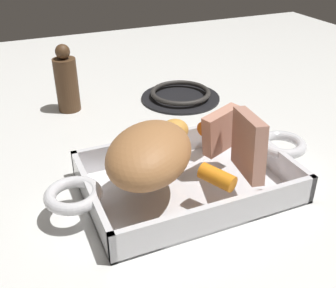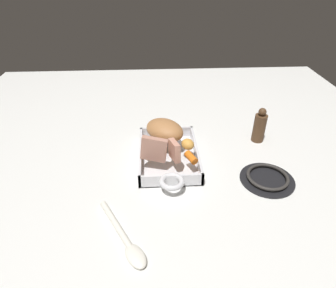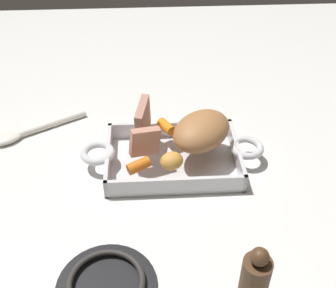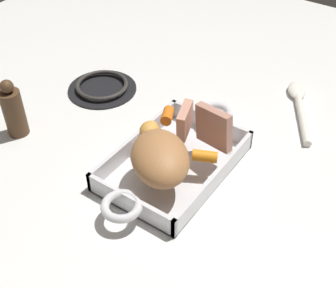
{
  "view_description": "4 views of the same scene",
  "coord_description": "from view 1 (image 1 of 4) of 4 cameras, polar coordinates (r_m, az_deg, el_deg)",
  "views": [
    {
      "loc": [
        0.22,
        0.43,
        0.35
      ],
      "look_at": [
        0.02,
        -0.02,
        0.07
      ],
      "focal_mm": 43.31,
      "sensor_mm": 36.0,
      "label": 1
    },
    {
      "loc": [
        -0.81,
        0.05,
        0.6
      ],
      "look_at": [
        0.0,
        0.0,
        0.06
      ],
      "focal_mm": 31.0,
      "sensor_mm": 36.0,
      "label": 2
    },
    {
      "loc": [
        -0.05,
        -0.7,
        0.63
      ],
      "look_at": [
        -0.01,
        -0.01,
        0.06
      ],
      "focal_mm": 44.88,
      "sensor_mm": 36.0,
      "label": 3
    },
    {
      "loc": [
        0.55,
        0.37,
        0.64
      ],
      "look_at": [
        0.02,
        0.0,
        0.08
      ],
      "focal_mm": 48.36,
      "sensor_mm": 36.0,
      "label": 4
    }
  ],
  "objects": [
    {
      "name": "baby_carrot_southeast",
      "position": [
        0.65,
        6.15,
        2.6
      ],
      "size": [
        0.05,
        0.04,
        0.03
      ],
      "primitive_type": "cylinder",
      "rotation": [
        1.47,
        0.0,
        2.02
      ],
      "color": "orange",
      "rests_on": "roasting_dish"
    },
    {
      "name": "stove_burner_rear",
      "position": [
        0.89,
        1.77,
        6.89
      ],
      "size": [
        0.17,
        0.17,
        0.02
      ],
      "color": "black",
      "rests_on": "ground_plane"
    },
    {
      "name": "baby_carrot_southwest",
      "position": [
        0.53,
        6.92,
        -4.66
      ],
      "size": [
        0.04,
        0.05,
        0.03
      ],
      "primitive_type": "cylinder",
      "rotation": [
        1.5,
        0.0,
        0.5
      ],
      "color": "orange",
      "rests_on": "roasting_dish"
    },
    {
      "name": "potato_golden_small",
      "position": [
        0.62,
        0.85,
        1.84
      ],
      "size": [
        0.06,
        0.06,
        0.04
      ],
      "primitive_type": "ellipsoid",
      "rotation": [
        0.0,
        0.0,
        3.5
      ],
      "color": "gold",
      "rests_on": "roasting_dish"
    },
    {
      "name": "ground_plane",
      "position": [
        0.6,
        2.74,
        -6.3
      ],
      "size": [
        1.87,
        1.87,
        0.0
      ],
      "primitive_type": "plane",
      "color": "silver"
    },
    {
      "name": "pork_roast",
      "position": [
        0.53,
        -2.64,
        -1.39
      ],
      "size": [
        0.18,
        0.18,
        0.07
      ],
      "primitive_type": "ellipsoid",
      "rotation": [
        0.0,
        0.0,
        3.95
      ],
      "color": "#A97042",
      "rests_on": "roasting_dish"
    },
    {
      "name": "roast_slice_thick",
      "position": [
        0.6,
        7.51,
        1.88
      ],
      "size": [
        0.07,
        0.04,
        0.07
      ],
      "primitive_type": "cube",
      "rotation": [
        0.11,
        0.0,
        1.87
      ],
      "color": "tan",
      "rests_on": "roasting_dish"
    },
    {
      "name": "roasting_dish",
      "position": [
        0.59,
        2.78,
        -4.95
      ],
      "size": [
        0.4,
        0.2,
        0.05
      ],
      "color": "silver",
      "rests_on": "ground_plane"
    },
    {
      "name": "roast_slice_thin",
      "position": [
        0.55,
        11.24,
        -0.1
      ],
      "size": [
        0.04,
        0.09,
        0.09
      ],
      "primitive_type": "cube",
      "rotation": [
        0.11,
        0.0,
        6.07
      ],
      "color": "tan",
      "rests_on": "roasting_dish"
    },
    {
      "name": "pepper_mill",
      "position": [
        0.84,
        -14.09,
        8.48
      ],
      "size": [
        0.05,
        0.05,
        0.14
      ],
      "color": "#4C331E",
      "rests_on": "ground_plane"
    }
  ]
}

